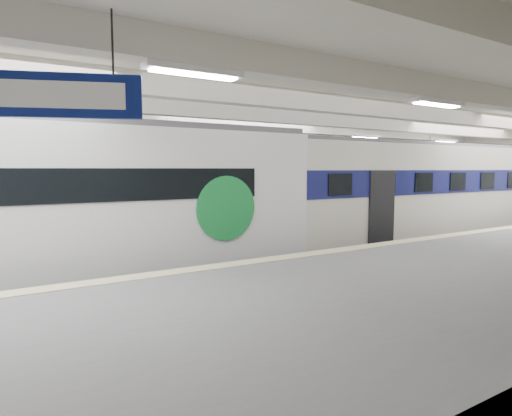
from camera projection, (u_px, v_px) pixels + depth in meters
station_hall at (316, 175)px, 13.54m from camera, size 36.00×24.00×5.75m
modern_emu at (126, 208)px, 12.19m from camera, size 14.78×3.05×4.72m
older_rer at (409, 193)px, 18.57m from camera, size 13.84×3.06×4.55m
far_train at (18, 201)px, 15.57m from camera, size 13.81×3.24×4.39m
wayfinding_sign at (50, 94)px, 4.49m from camera, size 1.77×0.75×1.23m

